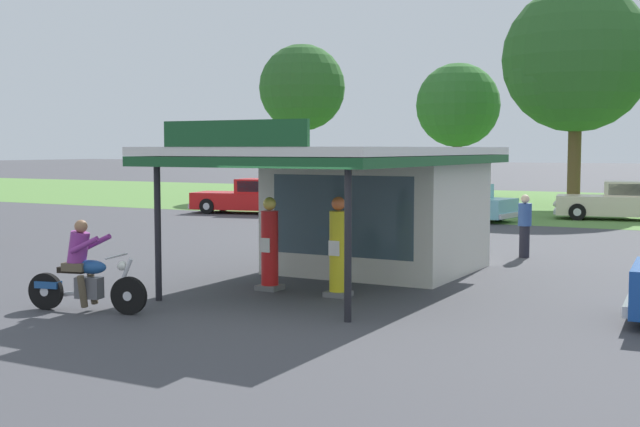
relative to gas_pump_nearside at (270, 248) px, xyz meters
The scene contains 13 objects.
ground_plane 2.75m from the gas_pump_nearside, 49.26° to the right, with size 300.00×300.00×0.00m, color #424247.
grass_verge_strip 28.08m from the gas_pump_nearside, 86.51° to the left, with size 120.00×24.00×0.01m, color #56843D.
service_station_kiosk 3.20m from the gas_pump_nearside, 75.79° to the left, with size 4.78×7.96×3.25m.
gas_pump_nearside is the anchor object (origin of this frame).
gas_pump_offside 1.52m from the gas_pump_nearside, ahead, with size 0.44×0.44×1.89m.
motorcycle_with_rider 3.74m from the gas_pump_nearside, 115.44° to the right, with size 2.20×0.78×1.58m.
parked_car_back_row_centre_left 16.97m from the gas_pump_nearside, 97.35° to the left, with size 5.20×2.50×1.42m.
parked_car_back_row_centre 20.48m from the gas_pump_nearside, 79.65° to the left, with size 5.42×2.60×1.50m.
parked_car_back_row_right 19.30m from the gas_pump_nearside, 124.09° to the left, with size 5.51×2.89×1.49m.
bystander_standing_back_lot 7.88m from the gas_pump_nearside, 66.52° to the left, with size 0.34×0.34×1.61m.
tree_oak_left 27.19m from the gas_pump_nearside, 89.54° to the left, with size 6.95×6.95×10.50m.
tree_oak_centre 31.80m from the gas_pump_nearside, 102.61° to the left, with size 4.69×4.69×7.55m.
tree_oak_distant_spare 32.09m from the gas_pump_nearside, 118.72° to the left, with size 4.95×4.95×8.75m.
Camera 1 is at (6.87, -11.65, 2.79)m, focal length 46.25 mm.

